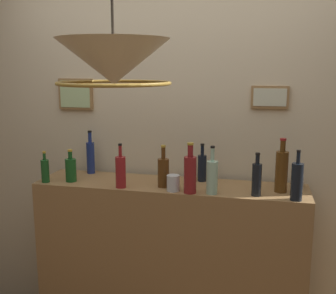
% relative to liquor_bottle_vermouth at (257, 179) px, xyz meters
% --- Properties ---
extents(panelled_rear_partition, '(3.32, 0.15, 2.68)m').
position_rel_liquor_bottle_vermouth_xyz_m(panelled_rear_partition, '(-0.54, 0.39, 0.20)').
color(panelled_rear_partition, beige).
rests_on(panelled_rear_partition, ground).
extents(bar_shelf_unit, '(1.72, 0.39, 1.11)m').
position_rel_liquor_bottle_vermouth_xyz_m(bar_shelf_unit, '(-0.54, 0.12, -0.66)').
color(bar_shelf_unit, '#9E7547').
rests_on(bar_shelf_unit, ground).
extents(liquor_bottle_vermouth, '(0.06, 0.06, 0.25)m').
position_rel_liquor_bottle_vermouth_xyz_m(liquor_bottle_vermouth, '(0.00, 0.00, 0.00)').
color(liquor_bottle_vermouth, black).
rests_on(liquor_bottle_vermouth, bar_shelf_unit).
extents(liquor_bottle_sherry, '(0.07, 0.07, 0.32)m').
position_rel_liquor_bottle_vermouth_xyz_m(liquor_bottle_sherry, '(0.14, 0.11, 0.03)').
color(liquor_bottle_sherry, '#583613').
rests_on(liquor_bottle_sherry, bar_shelf_unit).
extents(liquor_bottle_vodka, '(0.07, 0.07, 0.26)m').
position_rel_liquor_bottle_vermouth_xyz_m(liquor_bottle_vodka, '(-0.57, 0.05, -0.01)').
color(liquor_bottle_vodka, '#573415').
rests_on(liquor_bottle_vodka, bar_shelf_unit).
extents(liquor_bottle_mezcal, '(0.07, 0.07, 0.21)m').
position_rel_liquor_bottle_vermouth_xyz_m(liquor_bottle_mezcal, '(-1.18, 0.04, -0.02)').
color(liquor_bottle_mezcal, '#185321').
rests_on(liquor_bottle_mezcal, bar_shelf_unit).
extents(liquor_bottle_whiskey, '(0.05, 0.05, 0.20)m').
position_rel_liquor_bottle_vermouth_xyz_m(liquor_bottle_whiskey, '(-1.33, -0.02, -0.02)').
color(liquor_bottle_whiskey, '#195021').
rests_on(liquor_bottle_whiskey, bar_shelf_unit).
extents(liquor_bottle_bourbon, '(0.06, 0.06, 0.25)m').
position_rel_liquor_bottle_vermouth_xyz_m(liquor_bottle_bourbon, '(-0.35, 0.24, -0.01)').
color(liquor_bottle_bourbon, black).
rests_on(liquor_bottle_bourbon, bar_shelf_unit).
extents(liquor_bottle_tequila, '(0.07, 0.07, 0.30)m').
position_rel_liquor_bottle_vermouth_xyz_m(liquor_bottle_tequila, '(-0.38, -0.04, 0.02)').
color(liquor_bottle_tequila, maroon).
rests_on(liquor_bottle_tequila, bar_shelf_unit).
extents(liquor_bottle_scotch, '(0.07, 0.07, 0.29)m').
position_rel_liquor_bottle_vermouth_xyz_m(liquor_bottle_scotch, '(0.22, -0.03, 0.01)').
color(liquor_bottle_scotch, black).
rests_on(liquor_bottle_scotch, bar_shelf_unit).
extents(liquor_bottle_rum, '(0.06, 0.06, 0.30)m').
position_rel_liquor_bottle_vermouth_xyz_m(liquor_bottle_rum, '(-1.14, 0.26, 0.02)').
color(liquor_bottle_rum, navy).
rests_on(liquor_bottle_rum, bar_shelf_unit).
extents(liquor_bottle_amaro, '(0.06, 0.06, 0.28)m').
position_rel_liquor_bottle_vermouth_xyz_m(liquor_bottle_amaro, '(-0.82, -0.02, 0.00)').
color(liquor_bottle_amaro, maroon).
rests_on(liquor_bottle_amaro, bar_shelf_unit).
extents(liquor_bottle_brandy, '(0.07, 0.07, 0.29)m').
position_rel_liquor_bottle_vermouth_xyz_m(liquor_bottle_brandy, '(-0.26, -0.02, 0.00)').
color(liquor_bottle_brandy, '#AAD9BE').
rests_on(liquor_bottle_brandy, bar_shelf_unit).
extents(glass_tumbler_rocks, '(0.06, 0.06, 0.08)m').
position_rel_liquor_bottle_vermouth_xyz_m(glass_tumbler_rocks, '(0.25, 0.22, -0.06)').
color(glass_tumbler_rocks, silver).
rests_on(glass_tumbler_rocks, bar_shelf_unit).
extents(glass_tumbler_highball, '(0.08, 0.08, 0.10)m').
position_rel_liquor_bottle_vermouth_xyz_m(glass_tumbler_highball, '(-0.49, -0.02, -0.05)').
color(glass_tumbler_highball, silver).
rests_on(glass_tumbler_highball, bar_shelf_unit).
extents(pendant_lamp, '(0.50, 0.50, 0.57)m').
position_rel_liquor_bottle_vermouth_xyz_m(pendant_lamp, '(-0.62, -0.64, 0.65)').
color(pendant_lamp, '#EFE5C6').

